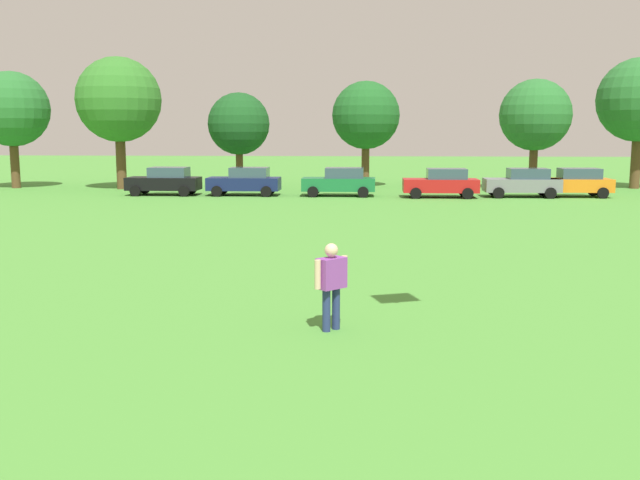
# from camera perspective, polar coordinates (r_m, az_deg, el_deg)

# --- Properties ---
(ground_plane) EXTENTS (160.00, 160.00, 0.00)m
(ground_plane) POSITION_cam_1_polar(r_m,az_deg,el_deg) (30.66, -0.74, 1.50)
(ground_plane) COLOR #4C9338
(adult_bystander) EXTENTS (0.62, 0.62, 1.71)m
(adult_bystander) POSITION_cam_1_polar(r_m,az_deg,el_deg) (13.78, 0.90, -3.12)
(adult_bystander) COLOR navy
(adult_bystander) RESTS_ON ground
(parked_car_black_0) EXTENTS (4.30, 2.02, 1.68)m
(parked_car_black_0) POSITION_cam_1_polar(r_m,az_deg,el_deg) (44.16, -12.23, 4.62)
(parked_car_black_0) COLOR black
(parked_car_black_0) RESTS_ON ground
(parked_car_navy_1) EXTENTS (4.30, 2.02, 1.68)m
(parked_car_navy_1) POSITION_cam_1_polar(r_m,az_deg,el_deg) (43.16, -5.96, 4.68)
(parked_car_navy_1) COLOR #141E4C
(parked_car_navy_1) RESTS_ON ground
(parked_car_green_2) EXTENTS (4.30, 2.02, 1.68)m
(parked_car_green_2) POSITION_cam_1_polar(r_m,az_deg,el_deg) (42.56, 1.61, 4.66)
(parked_car_green_2) COLOR #196B38
(parked_car_green_2) RESTS_ON ground
(parked_car_red_3) EXTENTS (4.30, 2.02, 1.68)m
(parked_car_red_3) POSITION_cam_1_polar(r_m,az_deg,el_deg) (42.19, 9.67, 4.51)
(parked_car_red_3) COLOR red
(parked_car_red_3) RESTS_ON ground
(parked_car_gray_4) EXTENTS (4.30, 2.02, 1.68)m
(parked_car_gray_4) POSITION_cam_1_polar(r_m,az_deg,el_deg) (43.49, 15.85, 4.42)
(parked_car_gray_4) COLOR slate
(parked_car_gray_4) RESTS_ON ground
(parked_car_orange_5) EXTENTS (4.30, 2.02, 1.68)m
(parked_car_orange_5) POSITION_cam_1_polar(r_m,az_deg,el_deg) (44.49, 19.58, 4.34)
(parked_car_orange_5) COLOR orange
(parked_car_orange_5) RESTS_ON ground
(tree_far_left) EXTENTS (4.99, 4.99, 7.78)m
(tree_far_left) POSITION_cam_1_polar(r_m,az_deg,el_deg) (52.81, -23.33, 9.52)
(tree_far_left) COLOR brown
(tree_far_left) RESTS_ON ground
(tree_left) EXTENTS (5.54, 5.54, 8.63)m
(tree_left) POSITION_cam_1_polar(r_m,az_deg,el_deg) (49.54, -15.73, 10.66)
(tree_left) COLOR brown
(tree_left) RESTS_ON ground
(tree_center_left) EXTENTS (4.06, 4.06, 6.33)m
(tree_center_left) POSITION_cam_1_polar(r_m,az_deg,el_deg) (47.88, -6.47, 9.15)
(tree_center_left) COLOR brown
(tree_center_left) RESTS_ON ground
(tree_center_right) EXTENTS (4.63, 4.63, 7.21)m
(tree_center_right) POSITION_cam_1_polar(r_m,az_deg,el_deg) (49.74, 3.67, 9.85)
(tree_center_right) COLOR brown
(tree_center_right) RESTS_ON ground
(tree_right) EXTENTS (4.58, 4.58, 7.14)m
(tree_right) POSITION_cam_1_polar(r_m,az_deg,el_deg) (48.71, 16.75, 9.47)
(tree_right) COLOR brown
(tree_right) RESTS_ON ground
(tree_far_right) EXTENTS (5.54, 5.54, 8.64)m
(tree_far_right) POSITION_cam_1_polar(r_m,az_deg,el_deg) (52.64, 24.09, 10.11)
(tree_far_right) COLOR brown
(tree_far_right) RESTS_ON ground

